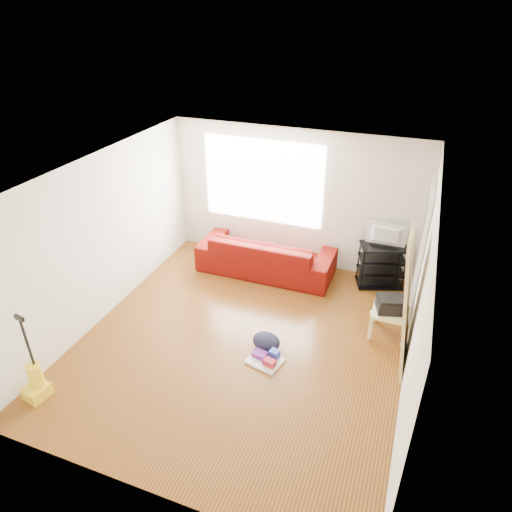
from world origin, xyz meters
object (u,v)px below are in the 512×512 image
at_px(sofa, 266,271).
at_px(cleaning_tray, 266,359).
at_px(vacuum, 36,382).
at_px(tv_stand, 381,265).
at_px(backpack, 266,347).
at_px(side_table, 390,314).
at_px(bucket, 309,287).

height_order(sofa, cleaning_tray, sofa).
relative_size(sofa, vacuum, 2.00).
distance_m(tv_stand, vacuum, 5.48).
bearing_deg(backpack, side_table, 43.53).
distance_m(sofa, tv_stand, 2.04).
distance_m(side_table, bucket, 1.66).
relative_size(side_table, vacuum, 0.43).
bearing_deg(vacuum, tv_stand, 57.23).
xyz_separation_m(sofa, side_table, (2.28, -1.04, 0.36)).
bearing_deg(bucket, tv_stand, 24.63).
bearing_deg(tv_stand, side_table, -96.14).
distance_m(cleaning_tray, backpack, 0.29).
distance_m(sofa, backpack, 2.09).
bearing_deg(sofa, side_table, 155.60).
bearing_deg(side_table, vacuum, -144.85).
bearing_deg(sofa, vacuum, 66.41).
xyz_separation_m(side_table, cleaning_tray, (-1.48, -1.21, -0.31)).
bearing_deg(vacuum, cleaning_tray, 41.52).
xyz_separation_m(side_table, backpack, (-1.58, -0.93, -0.36)).
relative_size(tv_stand, vacuum, 0.72).
xyz_separation_m(sofa, backpack, (0.70, -1.97, 0.00)).
height_order(tv_stand, bucket, tv_stand).
xyz_separation_m(cleaning_tray, backpack, (-0.10, 0.27, -0.05)).
bearing_deg(cleaning_tray, vacuum, -147.47).
distance_m(tv_stand, side_table, 1.34).
bearing_deg(tv_stand, vacuum, -150.85).
bearing_deg(backpack, sofa, 122.60).
bearing_deg(side_table, tv_stand, 102.94).
relative_size(tv_stand, bucket, 3.05).
distance_m(bucket, cleaning_tray, 2.01).
xyz_separation_m(tv_stand, bucket, (-1.11, -0.51, -0.39)).
distance_m(bucket, vacuum, 4.39).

